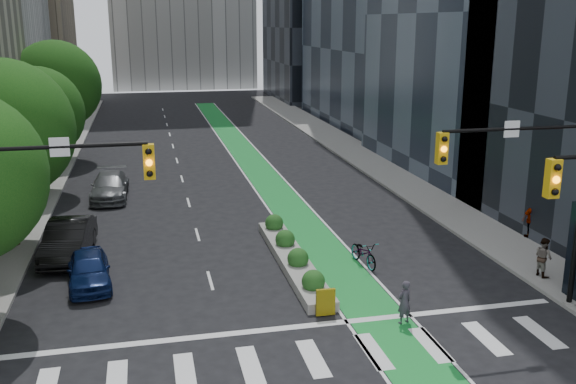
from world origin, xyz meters
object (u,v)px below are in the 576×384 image
bicycle (364,253)px  parked_car_left_far (110,186)px  cyclist (404,302)px  pedestrian_near (543,257)px  pedestrian_far (532,219)px  parked_car_left_mid (68,240)px  parked_car_left_near (89,269)px  median_planter (292,256)px

bicycle → parked_car_left_far: parked_car_left_far is taller
cyclist → pedestrian_near: size_ratio=0.98×
parked_car_left_far → pedestrian_far: bearing=-29.9°
parked_car_left_mid → pedestrian_near: size_ratio=3.10×
pedestrian_near → pedestrian_far: bearing=-34.1°
bicycle → parked_car_left_mid: size_ratio=0.43×
cyclist → parked_car_left_near: cyclist is taller
parked_car_left_far → pedestrian_near: (17.84, -16.79, 0.22)m
parked_car_left_near → pedestrian_near: bearing=-16.5°
median_planter → pedestrian_near: size_ratio=6.31×
parked_car_left_near → pedestrian_near: 18.43m
median_planter → parked_car_left_near: 8.49m
pedestrian_near → pedestrian_far: 5.00m
pedestrian_near → pedestrian_far: (2.32, 4.43, 0.13)m
parked_car_left_far → pedestrian_near: 24.50m
cyclist → parked_car_left_far: (-10.73, 19.30, -0.05)m
pedestrian_near → parked_car_left_near: bearing=72.9°
cyclist → pedestrian_far: 11.72m
median_planter → parked_car_left_far: parked_car_left_far is taller
cyclist → pedestrian_near: bearing=-178.6°
bicycle → parked_car_left_near: parked_car_left_near is taller
bicycle → cyclist: bearing=-104.0°
parked_car_left_far → bicycle: bearing=-49.1°
median_planter → parked_car_left_far: bearing=122.4°
parked_car_left_near → pedestrian_far: bearing=-3.0°
median_planter → pedestrian_near: bearing=-21.8°
parked_car_left_far → parked_car_left_near: bearing=-89.5°
bicycle → median_planter: bearing=156.4°
pedestrian_near → cyclist: bearing=102.9°
parked_car_left_mid → pedestrian_near: pedestrian_near is taller
bicycle → pedestrian_near: bearing=-34.2°
parked_car_left_far → parked_car_left_mid: bearing=-96.4°
median_planter → parked_car_left_mid: parked_car_left_mid is taller
parked_car_left_mid → parked_car_left_near: bearing=-67.0°
bicycle → parked_car_left_near: (-11.47, 0.32, 0.12)m
parked_car_left_far → pedestrian_near: pedestrian_near is taller
parked_car_left_mid → pedestrian_far: pedestrian_far is taller
bicycle → pedestrian_far: bearing=-0.7°
bicycle → parked_car_left_mid: 13.16m
parked_car_left_far → pedestrian_far: (20.16, -12.36, 0.34)m
pedestrian_near → bicycle: bearing=58.6°
parked_car_left_far → pedestrian_far: size_ratio=2.74×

